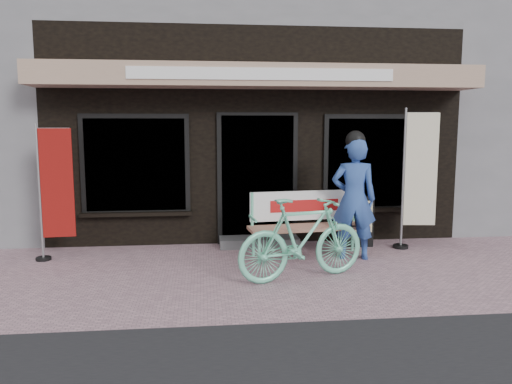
{
  "coord_description": "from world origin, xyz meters",
  "views": [
    {
      "loc": [
        -0.91,
        -6.28,
        2.0
      ],
      "look_at": [
        -0.16,
        0.7,
        1.05
      ],
      "focal_mm": 35.0,
      "sensor_mm": 36.0,
      "label": 1
    }
  ],
  "objects": [
    {
      "name": "nobori_red",
      "position": [
        -3.09,
        1.25,
        1.04
      ],
      "size": [
        0.6,
        0.24,
        2.02
      ],
      "rotation": [
        0.0,
        0.0,
        0.1
      ],
      "color": "gray",
      "rests_on": "ground"
    },
    {
      "name": "person",
      "position": [
        1.32,
        0.85,
        0.94
      ],
      "size": [
        0.72,
        0.54,
        1.92
      ],
      "rotation": [
        0.0,
        0.0,
        -0.17
      ],
      "color": "#2C4C99",
      "rests_on": "ground"
    },
    {
      "name": "bench",
      "position": [
        0.66,
        1.1,
        0.58
      ],
      "size": [
        1.86,
        0.66,
        0.99
      ],
      "rotation": [
        0.0,
        0.0,
        0.11
      ],
      "color": "#6DD5AC",
      "rests_on": "ground"
    },
    {
      "name": "ground",
      "position": [
        0.0,
        0.0,
        0.0
      ],
      "size": [
        70.0,
        70.0,
        0.0
      ],
      "primitive_type": "plane",
      "color": "#A8808C",
      "rests_on": "ground"
    },
    {
      "name": "menu_stand",
      "position": [
        1.65,
        1.52,
        0.43
      ],
      "size": [
        0.43,
        0.12,
        0.84
      ],
      "rotation": [
        0.0,
        0.0,
        -0.08
      ],
      "color": "black",
      "rests_on": "ground"
    },
    {
      "name": "nobori_cream",
      "position": [
        2.52,
        1.35,
        1.17
      ],
      "size": [
        0.67,
        0.27,
        2.26
      ],
      "rotation": [
        0.0,
        0.0,
        -0.12
      ],
      "color": "gray",
      "rests_on": "ground"
    },
    {
      "name": "bicycle",
      "position": [
        0.36,
        -0.08,
        0.54
      ],
      "size": [
        1.86,
        1.0,
        1.08
      ],
      "primitive_type": "imported",
      "rotation": [
        0.0,
        0.0,
        1.86
      ],
      "color": "#6DD5AC",
      "rests_on": "ground"
    },
    {
      "name": "storefront",
      "position": [
        0.0,
        4.96,
        2.99
      ],
      "size": [
        7.0,
        6.77,
        6.0
      ],
      "color": "black",
      "rests_on": "ground"
    }
  ]
}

